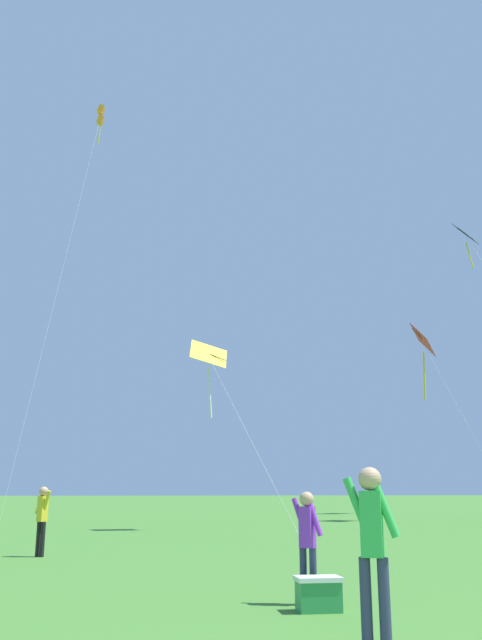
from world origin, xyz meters
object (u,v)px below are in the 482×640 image
at_px(kite_red_high, 424,353).
at_px(person_in_red_shirt, 372,538).
at_px(picnic_cooler, 318,594).
at_px(kite_yellow_diamond, 210,366).
at_px(person_in_blue_jacket, 307,536).
at_px(kite_orange_box, 100,118).
at_px(kite_black_large, 469,243).
at_px(person_foreground_watcher, 42,514).

height_order(kite_red_high, person_in_red_shirt, kite_red_high).
bearing_deg(kite_red_high, picnic_cooler, -117.18).
relative_size(kite_yellow_diamond, person_in_blue_jacket, 6.25).
xyz_separation_m(kite_yellow_diamond, person_in_red_shirt, (-0.44, -20.84, -5.53)).
bearing_deg(kite_red_high, kite_yellow_diamond, -152.74).
relative_size(kite_yellow_diamond, picnic_cooler, 15.99).
xyz_separation_m(kite_orange_box, picnic_cooler, (6.21, -38.15, -28.96)).
xyz_separation_m(kite_red_high, kite_yellow_diamond, (-12.38, -6.38, -2.20)).
height_order(kite_orange_box, picnic_cooler, kite_orange_box).
bearing_deg(person_in_blue_jacket, kite_black_large, 58.08).
bearing_deg(kite_red_high, kite_orange_box, 145.27).
bearing_deg(person_foreground_watcher, person_in_red_shirt, -66.17).
distance_m(person_foreground_watcher, picnic_cooler, 9.60).
distance_m(person_in_red_shirt, picnic_cooler, 2.42).
relative_size(kite_red_high, person_foreground_watcher, 6.39).
distance_m(kite_black_large, person_in_red_shirt, 46.02).
bearing_deg(kite_orange_box, person_in_blue_jacket, -80.62).
bearing_deg(kite_orange_box, person_foreground_watcher, -87.08).
relative_size(kite_orange_box, kite_yellow_diamond, 3.16).
xyz_separation_m(kite_orange_box, person_in_red_shirt, (6.21, -40.41, -28.10)).
bearing_deg(picnic_cooler, kite_orange_box, 99.24).
xyz_separation_m(kite_yellow_diamond, person_in_blue_jacket, (-0.43, -18.03, -5.69)).
bearing_deg(kite_yellow_diamond, picnic_cooler, -91.35).
xyz_separation_m(kite_red_high, person_foreground_watcher, (-17.50, -16.61, -7.82)).
xyz_separation_m(person_in_red_shirt, person_in_blue_jacket, (0.01, 2.81, -0.16)).
bearing_deg(person_in_red_shirt, kite_orange_box, 98.73).
bearing_deg(person_in_blue_jacket, kite_yellow_diamond, 88.63).
bearing_deg(person_in_red_shirt, kite_red_high, 64.79).
bearing_deg(kite_yellow_diamond, kite_black_large, 37.48).
bearing_deg(kite_red_high, person_foreground_watcher, -136.49).
bearing_deg(picnic_cooler, person_foreground_watcher, 119.31).
distance_m(kite_black_large, kite_yellow_diamond, 28.90).
height_order(kite_yellow_diamond, person_foreground_watcher, kite_yellow_diamond).
distance_m(kite_black_large, person_foreground_watcher, 40.93).
xyz_separation_m(kite_red_high, picnic_cooler, (-12.82, -24.96, -8.58)).
bearing_deg(picnic_cooler, kite_red_high, 62.82).
distance_m(person_in_red_shirt, person_foreground_watcher, 11.60).
distance_m(kite_orange_box, kite_yellow_diamond, 30.60).
relative_size(person_in_red_shirt, picnic_cooler, 2.99).
bearing_deg(kite_red_high, person_in_red_shirt, -115.21).
height_order(person_in_blue_jacket, person_foreground_watcher, person_foreground_watcher).
bearing_deg(picnic_cooler, kite_black_large, 58.49).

